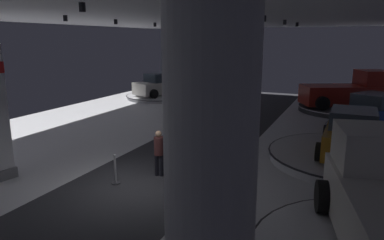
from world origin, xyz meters
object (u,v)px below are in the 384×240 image
(column_right, at_px, (210,152))
(display_car_mid_right, at_px, (352,134))
(display_platform_deep_left, at_px, (161,96))
(pickup_truck_deep_right, at_px, (350,92))
(display_car_far_right, at_px, (375,112))
(display_platform_far_right, at_px, (374,130))
(display_platform_mid_right, at_px, (350,157))
(display_platform_deep_right, at_px, (343,109))
(visitor_walking_near, at_px, (159,150))
(display_car_deep_left, at_px, (161,85))

(column_right, relative_size, display_car_mid_right, 1.29)
(display_platform_deep_left, relative_size, display_car_mid_right, 1.27)
(pickup_truck_deep_right, height_order, display_car_far_right, pickup_truck_deep_right)
(column_right, relative_size, display_car_far_right, 1.21)
(column_right, distance_m, display_car_far_right, 14.63)
(display_car_mid_right, distance_m, display_platform_far_right, 5.45)
(pickup_truck_deep_right, xyz_separation_m, display_car_far_right, (1.23, -5.30, -0.22))
(display_platform_mid_right, bearing_deg, display_platform_far_right, 78.78)
(display_platform_deep_right, bearing_deg, column_right, -95.12)
(visitor_walking_near, bearing_deg, display_platform_deep_left, 118.55)
(display_platform_deep_right, relative_size, display_platform_mid_right, 0.94)
(column_right, height_order, display_car_deep_left, column_right)
(display_platform_deep_right, xyz_separation_m, display_car_deep_left, (-13.31, -0.07, 0.83))
(display_platform_far_right, distance_m, visitor_walking_near, 11.71)
(column_right, height_order, display_platform_far_right, column_right)
(pickup_truck_deep_right, bearing_deg, display_platform_deep_right, -154.29)
(pickup_truck_deep_right, relative_size, visitor_walking_near, 3.58)
(display_car_far_right, bearing_deg, display_platform_deep_right, 106.44)
(pickup_truck_deep_right, xyz_separation_m, display_platform_deep_left, (-13.59, -0.18, -1.13))
(column_right, distance_m, display_platform_deep_right, 19.56)
(display_platform_deep_right, height_order, display_car_deep_left, display_car_deep_left)
(display_platform_deep_right, xyz_separation_m, display_platform_mid_right, (0.50, -10.37, 0.01))
(display_car_mid_right, xyz_separation_m, display_car_far_right, (1.02, 5.24, -0.07))
(pickup_truck_deep_right, bearing_deg, visitor_walking_near, -111.29)
(display_car_mid_right, bearing_deg, pickup_truck_deep_right, 91.14)
(column_right, distance_m, pickup_truck_deep_right, 19.62)
(display_platform_deep_right, height_order, display_platform_far_right, display_platform_deep_right)
(column_right, xyz_separation_m, visitor_walking_near, (-3.69, 4.80, -1.84))
(visitor_walking_near, bearing_deg, display_platform_deep_right, 69.52)
(display_car_deep_left, relative_size, display_car_mid_right, 1.07)
(display_platform_deep_left, distance_m, visitor_walking_near, 16.50)
(display_car_mid_right, bearing_deg, column_right, -104.03)
(display_car_far_right, bearing_deg, pickup_truck_deep_right, 103.10)
(pickup_truck_deep_right, bearing_deg, display_car_far_right, -76.90)
(visitor_walking_near, bearing_deg, display_car_deep_left, 118.64)
(pickup_truck_deep_right, height_order, display_car_mid_right, pickup_truck_deep_right)
(column_right, xyz_separation_m, display_car_mid_right, (2.23, 8.92, -1.64))
(visitor_walking_near, bearing_deg, display_car_far_right, 53.42)
(display_platform_deep_right, bearing_deg, display_car_mid_right, -87.26)
(display_car_mid_right, bearing_deg, display_platform_far_right, 78.83)
(display_platform_deep_right, relative_size, visitor_walking_near, 3.57)
(display_platform_mid_right, bearing_deg, visitor_walking_near, -144.99)
(display_platform_far_right, height_order, display_car_far_right, display_car_far_right)
(visitor_walking_near, bearing_deg, column_right, -52.45)
(display_platform_deep_right, distance_m, display_platform_deep_left, 13.30)
(visitor_walking_near, bearing_deg, display_platform_far_right, 53.44)
(display_car_deep_left, relative_size, display_platform_far_right, 1.01)
(display_car_mid_right, relative_size, display_car_far_right, 0.94)
(pickup_truck_deep_right, bearing_deg, display_car_deep_left, -179.12)
(column_right, distance_m, display_platform_deep_left, 22.63)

